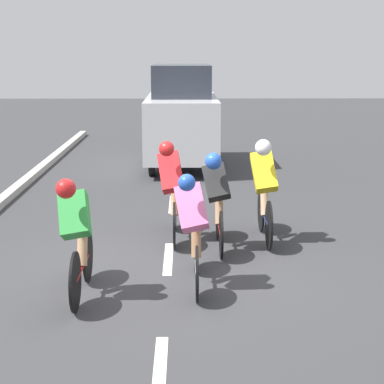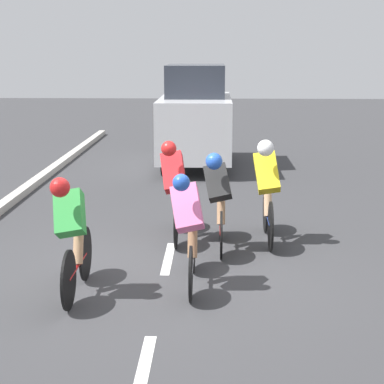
{
  "view_description": "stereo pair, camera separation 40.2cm",
  "coord_description": "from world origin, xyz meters",
  "px_view_note": "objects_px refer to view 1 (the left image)",
  "views": [
    {
      "loc": [
        -0.23,
        8.04,
        2.85
      ],
      "look_at": [
        -0.33,
        -0.48,
        0.95
      ],
      "focal_mm": 60.0,
      "sensor_mm": 36.0,
      "label": 1
    },
    {
      "loc": [
        -0.63,
        8.03,
        2.85
      ],
      "look_at": [
        -0.33,
        -0.48,
        0.95
      ],
      "focal_mm": 60.0,
      "sensor_mm": 36.0,
      "label": 2
    }
  ],
  "objects_px": {
    "cyclist_yellow": "(264,187)",
    "support_car": "(182,117)",
    "cyclist_red": "(172,188)",
    "cyclist_green": "(77,234)",
    "cyclist_pink": "(193,227)",
    "cyclist_black": "(217,197)"
  },
  "relations": [
    {
      "from": "cyclist_green",
      "to": "cyclist_black",
      "type": "xyz_separation_m",
      "value": [
        -1.71,
        -1.84,
        0.0
      ]
    },
    {
      "from": "cyclist_yellow",
      "to": "support_car",
      "type": "xyz_separation_m",
      "value": [
        1.25,
        -6.39,
        0.37
      ]
    },
    {
      "from": "cyclist_black",
      "to": "support_car",
      "type": "distance_m",
      "value": 6.83
    },
    {
      "from": "cyclist_pink",
      "to": "cyclist_red",
      "type": "relative_size",
      "value": 0.99
    },
    {
      "from": "cyclist_green",
      "to": "cyclist_black",
      "type": "height_order",
      "value": "cyclist_green"
    },
    {
      "from": "cyclist_black",
      "to": "support_car",
      "type": "xyz_separation_m",
      "value": [
        0.53,
        -6.79,
        0.44
      ]
    },
    {
      "from": "cyclist_red",
      "to": "cyclist_pink",
      "type": "bearing_deg",
      "value": 98.3
    },
    {
      "from": "cyclist_yellow",
      "to": "cyclist_black",
      "type": "distance_m",
      "value": 0.83
    },
    {
      "from": "cyclist_pink",
      "to": "cyclist_red",
      "type": "bearing_deg",
      "value": -81.7
    },
    {
      "from": "cyclist_red",
      "to": "cyclist_green",
      "type": "xyz_separation_m",
      "value": [
        1.05,
        2.33,
        -0.04
      ]
    },
    {
      "from": "cyclist_pink",
      "to": "cyclist_green",
      "type": "distance_m",
      "value": 1.38
    },
    {
      "from": "cyclist_pink",
      "to": "cyclist_yellow",
      "type": "relative_size",
      "value": 0.98
    },
    {
      "from": "support_car",
      "to": "cyclist_pink",
      "type": "bearing_deg",
      "value": 91.16
    },
    {
      "from": "cyclist_yellow",
      "to": "cyclist_black",
      "type": "xyz_separation_m",
      "value": [
        0.72,
        0.4,
        -0.06
      ]
    },
    {
      "from": "cyclist_red",
      "to": "support_car",
      "type": "height_order",
      "value": "support_car"
    },
    {
      "from": "cyclist_red",
      "to": "cyclist_green",
      "type": "distance_m",
      "value": 2.55
    },
    {
      "from": "cyclist_yellow",
      "to": "support_car",
      "type": "distance_m",
      "value": 6.52
    },
    {
      "from": "cyclist_pink",
      "to": "cyclist_green",
      "type": "bearing_deg",
      "value": 13.76
    },
    {
      "from": "cyclist_red",
      "to": "cyclist_green",
      "type": "height_order",
      "value": "cyclist_red"
    },
    {
      "from": "cyclist_yellow",
      "to": "support_car",
      "type": "bearing_deg",
      "value": -78.9
    },
    {
      "from": "cyclist_green",
      "to": "support_car",
      "type": "relative_size",
      "value": 0.43
    },
    {
      "from": "support_car",
      "to": "cyclist_yellow",
      "type": "bearing_deg",
      "value": 101.1
    }
  ]
}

